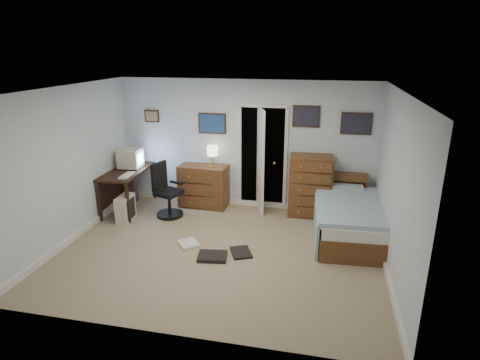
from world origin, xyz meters
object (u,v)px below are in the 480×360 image
Objects in this scene: computer_desk at (123,179)px; office_chair at (167,196)px; bed at (348,218)px; tall_dresser at (310,186)px; low_dresser at (204,186)px.

office_chair is (0.96, -0.16, -0.22)m from computer_desk.
bed is (3.32, -0.16, -0.08)m from office_chair.
bed is at bearing 16.01° from office_chair.
office_chair is at bearing -170.22° from tall_dresser.
low_dresser is 2.11m from tall_dresser.
office_chair reaches higher than low_dresser.
tall_dresser reaches higher than bed.
low_dresser is at bearing 176.41° from tall_dresser.
computer_desk is 0.67× the size of bed.
office_chair is 0.49× the size of bed.
computer_desk is at bearing 172.77° from bed.
bed is (0.68, -0.75, -0.26)m from tall_dresser.
computer_desk is 4.30m from bed.
bed is (2.78, -0.78, -0.10)m from low_dresser.
office_chair is at bearing -127.73° from low_dresser.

